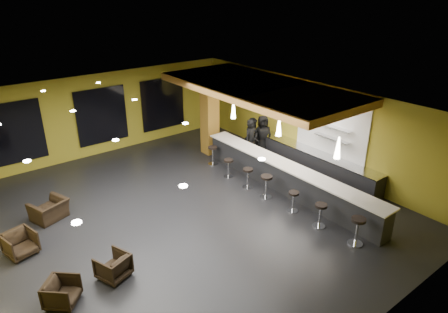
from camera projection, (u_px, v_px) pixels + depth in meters
floor at (186, 214)px, 13.15m from camera, size 12.00×13.00×0.10m
ceiling at (181, 109)px, 11.70m from camera, size 12.00×13.00×0.10m
wall_back at (101, 114)px, 17.14m from camera, size 12.00×0.10×3.50m
wall_front at (368, 276)px, 7.70m from camera, size 12.00×0.10×3.50m
wall_right at (312, 125)px, 15.84m from camera, size 0.10×13.00×3.50m
wood_soffit at (258, 88)px, 14.76m from camera, size 3.60×8.00×0.28m
window_left at (13, 133)px, 15.10m from camera, size 2.20×0.06×2.40m
window_center at (102, 116)px, 17.08m from camera, size 2.20×0.06×2.40m
window_right at (163, 104)px, 18.78m from camera, size 2.20×0.06×2.40m
tile_backsplash at (331, 126)px, 14.97m from camera, size 0.06×3.20×2.40m
bar_counter at (286, 179)px, 14.27m from camera, size 0.60×8.00×1.00m
bar_top at (287, 165)px, 14.06m from camera, size 0.78×8.10×0.05m
prep_counter at (312, 162)px, 15.79m from camera, size 0.70×6.00×0.86m
prep_top at (313, 151)px, 15.61m from camera, size 0.72×6.00×0.03m
wall_shelf_lower at (332, 138)px, 14.91m from camera, size 0.30×1.50×0.03m
wall_shelf_upper at (334, 127)px, 14.73m from camera, size 0.30×1.50×0.03m
column at (210, 115)px, 17.08m from camera, size 0.60×0.60×3.50m
pendant_0 at (338, 148)px, 12.08m from camera, size 0.20×0.20×0.70m
pendant_1 at (279, 126)px, 13.89m from camera, size 0.20×0.20×0.70m
pendant_2 at (233, 110)px, 15.69m from camera, size 0.20×0.20×0.70m
staff_a at (251, 141)px, 16.61m from camera, size 0.66×0.43×1.80m
staff_b at (253, 137)px, 17.02m from camera, size 1.02×0.90×1.74m
staff_c at (262, 136)px, 17.15m from camera, size 1.03×0.87×1.79m
armchair_a at (62, 292)px, 9.29m from camera, size 1.00×1.00×0.65m
armchair_b at (113, 266)px, 10.13m from camera, size 0.93×0.94×0.67m
armchair_c at (20, 244)px, 10.97m from camera, size 0.92×0.93×0.71m
armchair_d at (49, 210)px, 12.64m from camera, size 1.25×1.17×0.66m
bar_stool_0 at (357, 228)px, 11.33m from camera, size 0.44×0.44×0.86m
bar_stool_1 at (320, 212)px, 12.18m from camera, size 0.40×0.40×0.79m
bar_stool_2 at (293, 199)px, 13.02m from camera, size 0.36×0.36×0.72m
bar_stool_3 at (266, 184)px, 13.83m from camera, size 0.43×0.43×0.84m
bar_stool_4 at (248, 176)px, 14.53m from camera, size 0.39×0.39×0.77m
bar_stool_5 at (228, 166)px, 15.34m from camera, size 0.37×0.37×0.73m
bar_stool_6 at (213, 153)px, 16.40m from camera, size 0.40×0.40×0.79m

